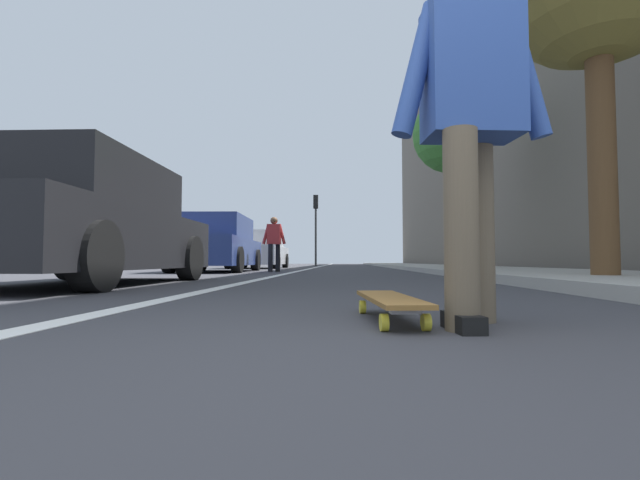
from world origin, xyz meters
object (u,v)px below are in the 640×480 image
at_px(pedestrian_distant, 274,240).
at_px(skateboard, 390,301).
at_px(skater_person, 471,112).
at_px(parked_car_near, 80,225).
at_px(parked_car_far, 259,251).
at_px(street_tree_mid, 453,135).
at_px(parked_car_mid, 217,245).
at_px(traffic_light, 316,217).

bearing_deg(pedestrian_distant, skateboard, -167.74).
relative_size(skater_person, pedestrian_distant, 1.11).
height_order(skateboard, skater_person, skater_person).
relative_size(skater_person, parked_car_near, 0.40).
distance_m(skater_person, parked_car_far, 16.05).
bearing_deg(street_tree_mid, parked_car_mid, 98.20).
distance_m(skateboard, parked_car_far, 15.83).
relative_size(skateboard, traffic_light, 0.20).
bearing_deg(traffic_light, parked_car_mid, 173.17).
height_order(skateboard, parked_car_mid, parked_car_mid).
height_order(parked_car_far, pedestrian_distant, pedestrian_distant).
bearing_deg(parked_car_mid, street_tree_mid, -81.80).
relative_size(parked_car_mid, parked_car_far, 0.99).
bearing_deg(parked_car_mid, pedestrian_distant, -86.10).
relative_size(parked_car_far, street_tree_mid, 0.88).
height_order(skater_person, parked_car_near, skater_person).
bearing_deg(skateboard, traffic_light, 4.56).
bearing_deg(street_tree_mid, skateboard, 164.68).
bearing_deg(parked_car_near, skateboard, -131.54).
relative_size(skateboard, street_tree_mid, 0.17).
distance_m(skater_person, street_tree_mid, 11.37).
distance_m(traffic_light, street_tree_mid, 14.31).
bearing_deg(parked_car_far, pedestrian_distant, -165.00).
xyz_separation_m(parked_car_far, traffic_light, (8.58, -1.72, 2.22)).
xyz_separation_m(parked_car_mid, parked_car_far, (5.81, -0.00, -0.01)).
bearing_deg(traffic_light, parked_car_far, 168.64).
height_order(skateboard, parked_car_near, parked_car_near).
distance_m(skateboard, street_tree_mid, 11.56).
bearing_deg(parked_car_near, skater_person, -130.16).
relative_size(parked_car_mid, pedestrian_distant, 2.98).
height_order(skater_person, parked_car_far, skater_person).
distance_m(skateboard, pedestrian_distant, 9.95).
bearing_deg(parked_car_near, street_tree_mid, -39.65).
bearing_deg(skateboard, parked_car_mid, 20.76).
bearing_deg(traffic_light, skateboard, -175.44).
bearing_deg(parked_car_mid, skater_person, -157.77).
relative_size(parked_car_far, pedestrian_distant, 3.00).
distance_m(street_tree_mid, pedestrian_distant, 5.90).
bearing_deg(traffic_light, parked_car_near, 176.03).
xyz_separation_m(skater_person, parked_car_near, (3.13, 3.71, -0.22)).
bearing_deg(skater_person, parked_car_mid, 22.23).
bearing_deg(parked_car_near, parked_car_far, 1.23).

